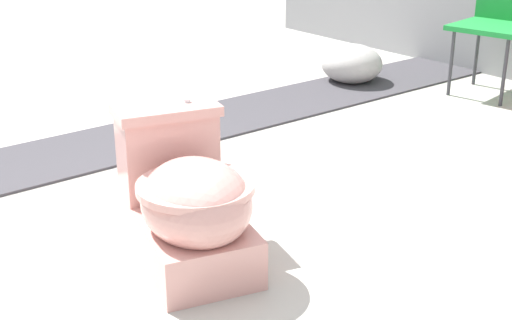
# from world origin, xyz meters

# --- Properties ---
(ground_plane) EXTENTS (14.00, 14.00, 0.00)m
(ground_plane) POSITION_xyz_m (0.00, 0.00, 0.00)
(ground_plane) COLOR #B7B2A8
(gravel_strip) EXTENTS (0.56, 8.00, 0.01)m
(gravel_strip) POSITION_xyz_m (-1.19, 0.50, 0.01)
(gravel_strip) COLOR #423F44
(gravel_strip) RESTS_ON ground
(toilet) EXTENTS (0.70, 0.52, 0.52)m
(toilet) POSITION_xyz_m (0.02, -0.06, 0.22)
(toilet) COLOR #E09E93
(toilet) RESTS_ON ground
(folding_chair_left) EXTENTS (0.51, 0.51, 0.83)m
(folding_chair_left) POSITION_xyz_m (-0.59, 2.63, 0.51)
(folding_chair_left) COLOR #1E8C38
(folding_chair_left) RESTS_ON ground
(boulder_near) EXTENTS (0.54, 0.53, 0.25)m
(boulder_near) POSITION_xyz_m (-1.30, 2.08, 0.13)
(boulder_near) COLOR #B7B2AD
(boulder_near) RESTS_ON ground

